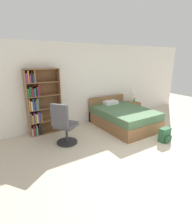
{
  "coord_description": "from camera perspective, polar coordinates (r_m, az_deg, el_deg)",
  "views": [
    {
      "loc": [
        -2.95,
        -1.88,
        2.15
      ],
      "look_at": [
        -0.5,
        1.98,
        0.73
      ],
      "focal_mm": 28.0,
      "sensor_mm": 36.0,
      "label": 1
    }
  ],
  "objects": [
    {
      "name": "water_bottle",
      "position": [
        6.74,
        12.38,
        3.67
      ],
      "size": [
        0.06,
        0.06,
        0.19
      ],
      "color": "#3F8C4C",
      "rests_on": "nightstand"
    },
    {
      "name": "wall_back",
      "position": [
        5.96,
        -2.42,
        9.02
      ],
      "size": [
        9.0,
        0.06,
        2.6
      ],
      "color": "white",
      "rests_on": "ground_plane"
    },
    {
      "name": "bookshelf",
      "position": [
        5.2,
        -17.98,
        2.74
      ],
      "size": [
        0.94,
        0.29,
        1.88
      ],
      "color": "brown",
      "rests_on": "ground_plane"
    },
    {
      "name": "office_chair",
      "position": [
        4.46,
        -10.35,
        -4.49
      ],
      "size": [
        0.72,
        0.7,
        1.12
      ],
      "color": "#232326",
      "rests_on": "ground_plane"
    },
    {
      "name": "ground_plane",
      "position": [
        4.1,
        22.05,
        -15.77
      ],
      "size": [
        14.0,
        14.0,
        0.0
      ],
      "primitive_type": "plane",
      "color": "beige"
    },
    {
      "name": "bed",
      "position": [
        5.74,
        8.8,
        -1.71
      ],
      "size": [
        1.47,
        1.99,
        0.85
      ],
      "color": "brown",
      "rests_on": "ground_plane"
    },
    {
      "name": "table_lamp",
      "position": [
        6.77,
        11.82,
        6.58
      ],
      "size": [
        0.23,
        0.23,
        0.53
      ],
      "color": "tan",
      "rests_on": "nightstand"
    },
    {
      "name": "backpack_green",
      "position": [
        5.04,
        21.57,
        -7.07
      ],
      "size": [
        0.31,
        0.23,
        0.38
      ],
      "color": "#2D603D",
      "rests_on": "ground_plane"
    },
    {
      "name": "nightstand",
      "position": [
        6.94,
        11.83,
        1.08
      ],
      "size": [
        0.42,
        0.48,
        0.53
      ],
      "color": "brown",
      "rests_on": "ground_plane"
    }
  ]
}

